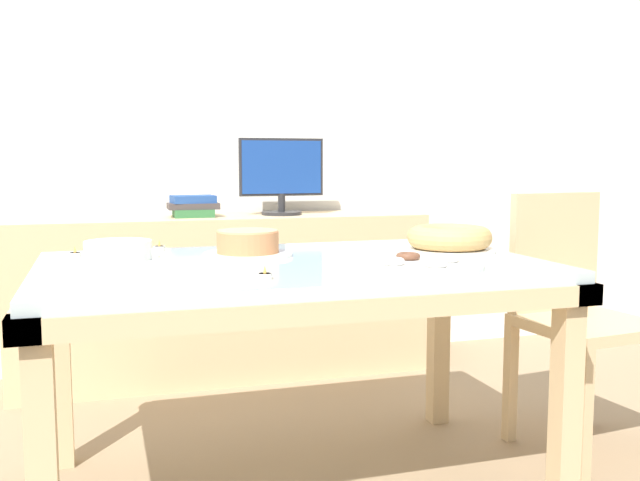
{
  "coord_description": "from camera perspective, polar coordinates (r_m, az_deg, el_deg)",
  "views": [
    {
      "loc": [
        -0.57,
        -2.13,
        1.06
      ],
      "look_at": [
        0.09,
        0.01,
        0.81
      ],
      "focal_mm": 40.0,
      "sensor_mm": 36.0,
      "label": 1
    }
  ],
  "objects": [
    {
      "name": "wall_back",
      "position": [
        3.79,
        -8.63,
        9.96
      ],
      "size": [
        8.0,
        0.1,
        2.6
      ],
      "primitive_type": "cube",
      "color": "white",
      "rests_on": "ground"
    },
    {
      "name": "dining_table",
      "position": [
        2.25,
        -2.22,
        -3.91
      ],
      "size": [
        1.57,
        0.95,
        0.75
      ],
      "color": "silver",
      "rests_on": "ground"
    },
    {
      "name": "chair",
      "position": [
        2.81,
        19.68,
        -5.0
      ],
      "size": [
        0.46,
        0.46,
        0.94
      ],
      "color": "#D1B284",
      "rests_on": "ground"
    },
    {
      "name": "sideboard",
      "position": [
        3.54,
        -7.66,
        -4.45
      ],
      "size": [
        1.99,
        0.44,
        0.79
      ],
      "color": "#D1B284",
      "rests_on": "ground"
    },
    {
      "name": "computer_monitor",
      "position": [
        3.54,
        -3.1,
        5.13
      ],
      "size": [
        0.42,
        0.2,
        0.38
      ],
      "color": "#262628",
      "rests_on": "sideboard"
    },
    {
      "name": "book_stack",
      "position": [
        3.47,
        -10.12,
        2.71
      ],
      "size": [
        0.24,
        0.18,
        0.1
      ],
      "color": "#2D6638",
      "rests_on": "sideboard"
    },
    {
      "name": "cake_chocolate_round",
      "position": [
        2.34,
        -5.8,
        -0.33
      ],
      "size": [
        0.29,
        0.29,
        0.09
      ],
      "color": "white",
      "rests_on": "dining_table"
    },
    {
      "name": "cake_golden_bundt",
      "position": [
        2.48,
        10.31,
        0.1
      ],
      "size": [
        0.32,
        0.32,
        0.09
      ],
      "color": "white",
      "rests_on": "dining_table"
    },
    {
      "name": "pastry_platter",
      "position": [
        2.11,
        8.16,
        -1.9
      ],
      "size": [
        0.36,
        0.36,
        0.04
      ],
      "color": "white",
      "rests_on": "dining_table"
    },
    {
      "name": "plate_stack",
      "position": [
        2.34,
        -15.85,
        -0.75
      ],
      "size": [
        0.21,
        0.21,
        0.06
      ],
      "color": "white",
      "rests_on": "dining_table"
    },
    {
      "name": "tealight_near_front",
      "position": [
        1.89,
        -4.43,
        -2.81
      ],
      "size": [
        0.04,
        0.04,
        0.04
      ],
      "color": "silver",
      "rests_on": "dining_table"
    },
    {
      "name": "tealight_centre",
      "position": [
        2.54,
        -12.73,
        -0.57
      ],
      "size": [
        0.04,
        0.04,
        0.04
      ],
      "color": "silver",
      "rests_on": "dining_table"
    },
    {
      "name": "tealight_near_cakes",
      "position": [
        2.44,
        -19.01,
        -1.05
      ],
      "size": [
        0.04,
        0.04,
        0.04
      ],
      "color": "silver",
      "rests_on": "dining_table"
    }
  ]
}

